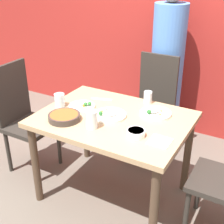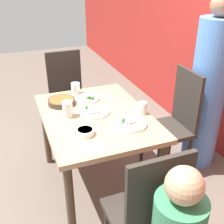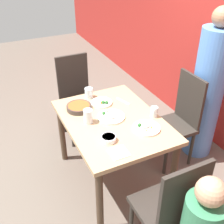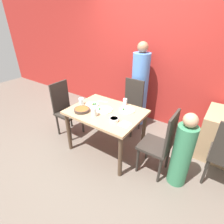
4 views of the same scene
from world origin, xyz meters
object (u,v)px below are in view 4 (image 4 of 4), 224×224
chair_adult_spot (131,105)px  plate_rice_adult (104,110)px  person_child (182,153)px  glass_water_tall (81,101)px  chair_child_spot (161,143)px  person_adult (139,89)px  bowl_curry (82,110)px

chair_adult_spot → plate_rice_adult: (-0.05, -0.77, 0.22)m
chair_adult_spot → person_child: (1.18, -0.76, -0.04)m
person_child → glass_water_tall: (-1.67, -0.05, 0.29)m
chair_child_spot → person_adult: person_adult is taller
glass_water_tall → person_adult: bearing=66.9°
chair_adult_spot → person_adult: (0.00, 0.33, 0.23)m
person_adult → bowl_curry: bearing=-103.3°
bowl_curry → glass_water_tall: 0.25m
person_adult → plate_rice_adult: size_ratio=6.53×
bowl_curry → glass_water_tall: glass_water_tall is taller
glass_water_tall → chair_adult_spot: bearing=59.1°
chair_child_spot → bowl_curry: 1.25m
person_adult → glass_water_tall: 1.24m
chair_adult_spot → person_child: size_ratio=0.94×
chair_adult_spot → person_child: 1.41m
person_child → glass_water_tall: person_child is taller
chair_adult_spot → bowl_curry: 1.06m
person_child → glass_water_tall: bearing=-178.2°
chair_child_spot → glass_water_tall: 1.41m
chair_adult_spot → person_child: person_child is taller
person_adult → bowl_curry: size_ratio=6.92×
person_adult → bowl_curry: 1.35m
plate_rice_adult → glass_water_tall: (-0.44, -0.04, 0.04)m
person_child → plate_rice_adult: bearing=-179.4°
chair_adult_spot → plate_rice_adult: bearing=-93.6°
person_adult → person_child: bearing=-42.5°
chair_adult_spot → glass_water_tall: bearing=-120.9°
chair_child_spot → plate_rice_adult: bearing=-89.2°
bowl_curry → chair_adult_spot: bearing=72.5°
person_child → plate_rice_adult: (-1.23, -0.01, 0.25)m
plate_rice_adult → glass_water_tall: 0.44m
person_adult → plate_rice_adult: (-0.05, -1.10, -0.01)m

